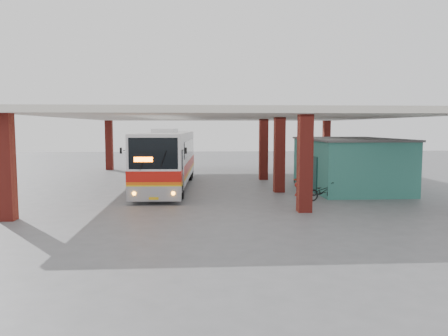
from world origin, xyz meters
name	(u,v)px	position (x,y,z in m)	size (l,w,h in m)	color
ground	(232,201)	(0.00, 0.00, 0.00)	(90.00, 90.00, 0.00)	#515154
brick_columns	(248,153)	(1.43, 5.00, 2.17)	(20.10, 21.60, 4.35)	maroon
canopy_roof	(232,116)	(0.50, 6.50, 4.50)	(21.00, 23.00, 0.30)	silver
shop_building	(349,163)	(7.49, 4.00, 1.56)	(5.20, 8.20, 3.11)	#2E7465
coach_bus	(168,159)	(-3.61, 5.14, 1.83)	(3.19, 12.75, 3.68)	silver
motorcycle	(322,191)	(4.70, -0.05, 0.47)	(0.62, 1.78, 0.93)	black
pedestrian	(300,190)	(3.17, -1.52, 0.76)	(0.55, 0.36, 1.52)	red
red_chair	(298,178)	(5.09, 7.10, 0.33)	(0.40, 0.40, 0.72)	red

